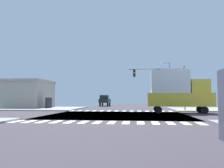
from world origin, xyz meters
TOP-DOWN VIEW (x-y plane):
  - ground at (0.00, 0.00)m, footprint 90.00×90.00m
  - sidewalk_corner_ne at (13.00, 12.00)m, footprint 12.00×12.00m
  - sidewalk_corner_nw at (-13.00, 12.00)m, footprint 12.00×12.00m
  - crosswalk_near at (-0.25, -7.30)m, footprint 13.50×2.00m
  - crosswalk_far at (-0.25, 7.30)m, footprint 13.50×2.00m
  - traffic_signal_mast at (5.17, 7.76)m, footprint 7.56×0.55m
  - street_lamp at (7.79, 20.55)m, footprint 1.78×0.32m
  - bank_building at (-18.63, 15.17)m, footprint 11.88×8.15m
  - pickup_crossing_2 at (-5.00, 26.12)m, footprint 2.00×5.10m
  - box_truck_queued_1 at (6.54, 3.50)m, footprint 7.20×2.40m

SIDE VIEW (x-z plane):
  - ground at x=0.00m, z-range -0.05..0.00m
  - crosswalk_near at x=-0.25m, z-range 0.00..0.01m
  - crosswalk_far at x=-0.25m, z-range 0.00..0.01m
  - sidewalk_corner_ne at x=13.00m, z-range 0.00..0.14m
  - sidewalk_corner_nw at x=-13.00m, z-range 0.00..0.14m
  - pickup_crossing_2 at x=-5.00m, z-range 0.12..2.47m
  - bank_building at x=-18.63m, z-range 0.01..4.82m
  - box_truck_queued_1 at x=6.54m, z-range 0.14..4.99m
  - traffic_signal_mast at x=5.17m, z-range 1.47..7.49m
  - street_lamp at x=7.79m, z-range 0.80..9.21m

